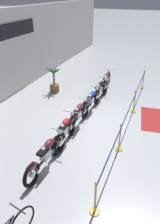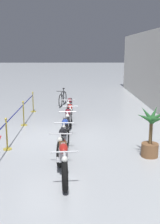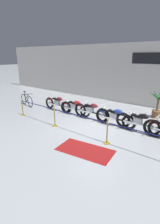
{
  "view_description": "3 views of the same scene",
  "coord_description": "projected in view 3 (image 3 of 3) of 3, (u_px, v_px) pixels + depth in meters",
  "views": [
    {
      "loc": [
        -7.75,
        -2.28,
        4.93
      ],
      "look_at": [
        -0.49,
        0.62,
        0.53
      ],
      "focal_mm": 35.0,
      "sensor_mm": 36.0,
      "label": 1
    },
    {
      "loc": [
        9.95,
        0.92,
        3.15
      ],
      "look_at": [
        -0.8,
        1.08,
        0.75
      ],
      "focal_mm": 45.0,
      "sensor_mm": 36.0,
      "label": 2
    },
    {
      "loc": [
        4.38,
        -6.91,
        3.36
      ],
      "look_at": [
        -1.13,
        0.14,
        0.46
      ],
      "focal_mm": 28.0,
      "sensor_mm": 36.0,
      "label": 3
    }
  ],
  "objects": [
    {
      "name": "motorcycle_black_4",
      "position": [
        139.0,
        122.0,
        7.89
      ],
      "size": [
        2.37,
        0.62,
        0.97
      ],
      "color": "black",
      "rests_on": "ground"
    },
    {
      "name": "motorcycle_maroon_2",
      "position": [
        91.0,
        111.0,
        9.5
      ],
      "size": [
        2.27,
        0.62,
        0.97
      ],
      "color": "black",
      "rests_on": "ground"
    },
    {
      "name": "bicycle",
      "position": [
        27.0,
        100.0,
        12.22
      ],
      "size": [
        1.74,
        0.52,
        0.98
      ],
      "color": "black",
      "rests_on": "ground"
    },
    {
      "name": "floor_banner",
      "position": [
        85.0,
        150.0,
        6.5
      ],
      "size": [
        2.22,
        1.38,
        0.01
      ],
      "primitive_type": "cube",
      "rotation": [
        0.0,
        0.0,
        0.14
      ],
      "color": "maroon",
      "rests_on": "ground"
    },
    {
      "name": "motorcycle_blue_3",
      "position": [
        115.0,
        117.0,
        8.63
      ],
      "size": [
        2.22,
        0.62,
        0.94
      ],
      "color": "black",
      "rests_on": "ground"
    },
    {
      "name": "ground_plane",
      "position": [
        96.0,
        126.0,
        8.78
      ],
      "size": [
        120.0,
        120.0,
        0.0
      ],
      "primitive_type": "plane",
      "color": "#B2B7BC"
    },
    {
      "name": "motorcycle_maroon_0",
      "position": [
        58.0,
        103.0,
        11.01
      ],
      "size": [
        2.35,
        0.62,
        0.95
      ],
      "color": "black",
      "rests_on": "ground"
    },
    {
      "name": "stanchion_mid_left",
      "position": [
        55.0,
        119.0,
        8.63
      ],
      "size": [
        0.28,
        0.28,
        1.05
      ],
      "color": "gold",
      "rests_on": "ground"
    },
    {
      "name": "potted_palm_left_of_row",
      "position": [
        158.0,
        105.0,
        9.73
      ],
      "size": [
        1.16,
        0.97,
        1.54
      ],
      "color": "brown",
      "rests_on": "ground"
    },
    {
      "name": "stanchion_far_left",
      "position": [
        59.0,
        113.0,
        8.35
      ],
      "size": [
        8.69,
        0.28,
        1.05
      ],
      "color": "gold",
      "rests_on": "ground"
    },
    {
      "name": "back_wall",
      "position": [
        138.0,
        75.0,
        11.96
      ],
      "size": [
        28.0,
        0.29,
        4.2
      ],
      "color": "silver",
      "rests_on": "ground"
    },
    {
      "name": "stanchion_mid_right",
      "position": [
        107.0,
        135.0,
        6.91
      ],
      "size": [
        0.28,
        0.28,
        1.05
      ],
      "color": "gold",
      "rests_on": "ground"
    },
    {
      "name": "motorcycle_red_1",
      "position": [
        75.0,
        107.0,
        10.25
      ],
      "size": [
        2.16,
        0.62,
        0.93
      ],
      "color": "black",
      "rests_on": "ground"
    }
  ]
}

